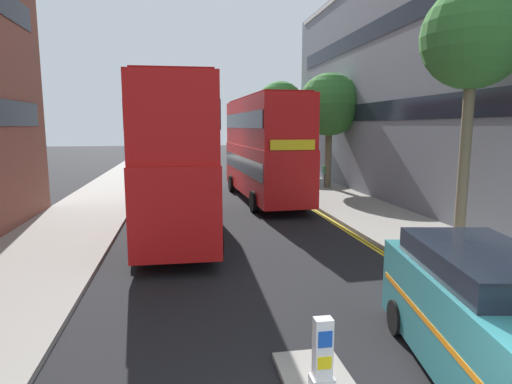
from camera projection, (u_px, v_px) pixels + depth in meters
name	position (u px, v px, depth m)	size (l,w,h in m)	color
sidewalk_right	(358.00, 208.00, 21.18)	(4.00, 80.00, 0.14)	gray
sidewalk_left	(81.00, 218.00, 18.97)	(4.00, 80.00, 0.14)	gray
kerb_line_outer	(331.00, 220.00, 18.89)	(0.10, 56.00, 0.01)	yellow
kerb_line_inner	(328.00, 220.00, 18.86)	(0.10, 56.00, 0.01)	yellow
keep_left_bollard	(323.00, 356.00, 6.56)	(0.36, 0.28, 1.11)	silver
double_decker_bus_away	(178.00, 154.00, 16.35)	(2.94, 10.85, 5.64)	red
double_decker_bus_oncoming	(264.00, 146.00, 23.56)	(3.14, 10.90, 5.64)	red
taxi_minivan	(488.00, 318.00, 6.81)	(2.71, 5.07, 2.12)	teal
pedestrian_far	(326.00, 174.00, 28.02)	(0.34, 0.22, 1.62)	#2D2D38
street_tree_near	(280.00, 106.00, 36.59)	(4.07, 4.07, 7.73)	#6B6047
street_tree_mid	(329.00, 105.00, 27.34)	(3.97, 3.97, 7.30)	#6B6047
street_tree_far	(473.00, 40.00, 13.45)	(3.24, 3.24, 8.34)	#6B6047
townhouse_terrace_right	(450.00, 86.00, 24.97)	(10.08, 28.00, 12.85)	slate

